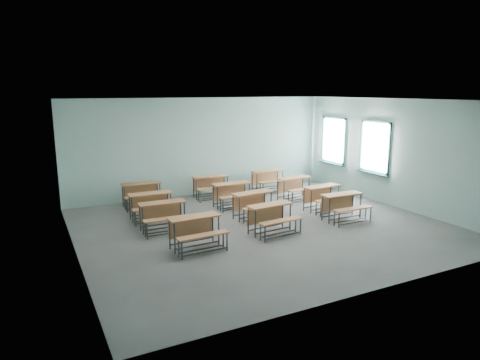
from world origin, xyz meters
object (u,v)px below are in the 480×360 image
object	(u,v)px
desk_unit_r1c0	(163,212)
desk_unit_r1c1	(255,201)
desk_unit_r3c0	(142,191)
desk_unit_r3c1	(212,184)
desk_unit_r1c2	(324,194)
desk_unit_r3c2	(269,178)
desk_unit_r2c2	(296,185)
desk_unit_r0c1	(272,214)
desk_unit_r0c2	(344,203)
desk_unit_r0c0	(196,228)
desk_unit_r2c0	(151,202)
desk_unit_r2c1	(233,191)

from	to	relation	value
desk_unit_r1c0	desk_unit_r1c1	xyz separation A→B (m)	(2.52, -0.09, 0.00)
desk_unit_r1c1	desk_unit_r3c0	size ratio (longest dim) A/B	1.04
desk_unit_r3c0	desk_unit_r3c1	xyz separation A→B (m)	(2.27, 0.06, 0.00)
desk_unit_r1c1	desk_unit_r1c2	size ratio (longest dim) A/B	1.00
desk_unit_r1c0	desk_unit_r3c1	size ratio (longest dim) A/B	0.97
desk_unit_r3c1	desk_unit_r3c2	world-z (taller)	same
desk_unit_r2c2	desk_unit_r3c0	xyz separation A→B (m)	(-4.59, 1.31, 0.00)
desk_unit_r0c1	desk_unit_r2c2	bearing A→B (deg)	40.85
desk_unit_r3c0	desk_unit_r0c2	bearing A→B (deg)	-37.74
desk_unit_r1c1	desk_unit_r3c1	distance (m)	2.59
desk_unit_r0c0	desk_unit_r1c1	distance (m)	2.64
desk_unit_r2c0	desk_unit_r3c2	size ratio (longest dim) A/B	0.99
desk_unit_r0c2	desk_unit_r2c0	size ratio (longest dim) A/B	0.99
desk_unit_r0c0	desk_unit_r1c2	size ratio (longest dim) A/B	0.97
desk_unit_r0c0	desk_unit_r3c2	xyz separation A→B (m)	(4.23, 4.00, 0.00)
desk_unit_r1c1	desk_unit_r3c1	world-z (taller)	same
desk_unit_r1c1	desk_unit_r1c2	bearing A→B (deg)	-11.94
desk_unit_r0c1	desk_unit_r1c0	xyz separation A→B (m)	(-2.30, 1.38, 0.00)
desk_unit_r0c2	desk_unit_r1c0	bearing A→B (deg)	164.16
desk_unit_r2c2	desk_unit_r3c2	distance (m)	1.38
desk_unit_r2c0	desk_unit_r1c0	bearing A→B (deg)	-87.84
desk_unit_r1c2	desk_unit_r3c2	xyz separation A→B (m)	(-0.17, 2.79, 0.00)
desk_unit_r0c0	desk_unit_r2c2	distance (m)	5.12
desk_unit_r0c1	desk_unit_r3c2	size ratio (longest dim) A/B	1.03
desk_unit_r0c1	desk_unit_r0c2	world-z (taller)	same
desk_unit_r1c0	desk_unit_r2c1	size ratio (longest dim) A/B	1.01
desk_unit_r3c0	desk_unit_r2c1	bearing A→B (deg)	-24.50
desk_unit_r0c0	desk_unit_r0c1	xyz separation A→B (m)	(2.01, 0.12, 0.00)
desk_unit_r0c0	desk_unit_r0c2	distance (m)	4.29
desk_unit_r0c0	desk_unit_r2c0	bearing A→B (deg)	93.74
desk_unit_r1c0	desk_unit_r3c0	size ratio (longest dim) A/B	0.99
desk_unit_r1c2	desk_unit_r3c1	world-z (taller)	same
desk_unit_r1c1	desk_unit_r2c1	distance (m)	1.30
desk_unit_r3c1	desk_unit_r3c2	size ratio (longest dim) A/B	1.03
desk_unit_r0c2	desk_unit_r1c0	xyz separation A→B (m)	(-4.57, 1.33, 0.00)
desk_unit_r0c0	desk_unit_r1c0	xyz separation A→B (m)	(-0.29, 1.50, 0.00)
desk_unit_r1c2	desk_unit_r2c0	size ratio (longest dim) A/B	1.04
desk_unit_r1c1	desk_unit_r0c2	bearing A→B (deg)	-37.53
desk_unit_r0c2	desk_unit_r1c2	bearing A→B (deg)	83.85
desk_unit_r0c0	desk_unit_r1c2	world-z (taller)	same
desk_unit_r0c2	desk_unit_r3c1	xyz separation A→B (m)	(-2.21, 3.82, 0.00)
desk_unit_r0c1	desk_unit_r2c2	world-z (taller)	same
desk_unit_r0c0	desk_unit_r0c1	distance (m)	2.02
desk_unit_r3c1	desk_unit_r0c0	bearing A→B (deg)	-112.64
desk_unit_r0c1	desk_unit_r3c0	distance (m)	4.41
desk_unit_r2c2	desk_unit_r3c1	bearing A→B (deg)	142.03
desk_unit_r2c1	desk_unit_r2c2	bearing A→B (deg)	-1.84
desk_unit_r0c0	desk_unit_r3c2	distance (m)	5.82
desk_unit_r1c0	desk_unit_r2c0	xyz separation A→B (m)	(-0.01, 1.07, 0.00)
desk_unit_r1c2	desk_unit_r2c1	world-z (taller)	same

